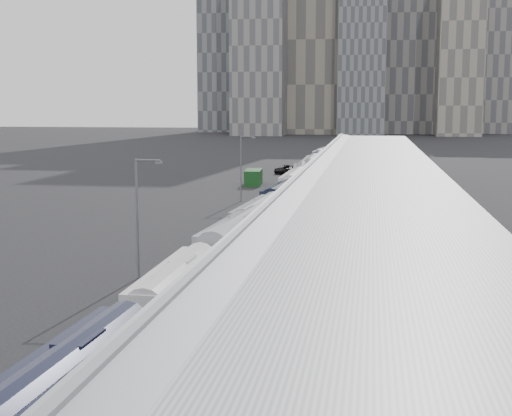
% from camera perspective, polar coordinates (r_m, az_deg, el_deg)
% --- Properties ---
extents(sidewalk, '(10.00, 170.00, 0.12)m').
position_cam_1_polar(sidewalk, '(60.69, 5.52, -3.70)').
color(sidewalk, gray).
rests_on(sidewalk, ground).
extents(lane_line, '(0.12, 160.00, 0.02)m').
position_cam_1_polar(lane_line, '(62.23, -4.19, -3.43)').
color(lane_line, gold).
rests_on(lane_line, ground).
extents(depot, '(12.45, 160.40, 7.20)m').
position_cam_1_polar(depot, '(59.96, 9.38, -0.56)').
color(depot, gray).
rests_on(depot, ground).
extents(skyline, '(145.00, 64.00, 120.00)m').
position_cam_1_polar(skyline, '(331.04, 6.65, 14.78)').
color(skyline, slate).
rests_on(skyline, ground).
extents(bus_1, '(3.08, 13.10, 3.80)m').
position_cam_1_polar(bus_1, '(27.89, -15.13, -15.14)').
color(bus_1, black).
rests_on(bus_1, ground).
extents(bus_2, '(2.76, 12.30, 3.59)m').
position_cam_1_polar(bus_2, '(41.64, -6.40, -7.19)').
color(bus_2, silver).
rests_on(bus_2, ground).
extents(bus_3, '(3.72, 13.92, 4.02)m').
position_cam_1_polar(bus_3, '(55.08, -1.55, -3.14)').
color(bus_3, gray).
rests_on(bus_3, ground).
extents(bus_4, '(3.53, 13.18, 3.81)m').
position_cam_1_polar(bus_4, '(66.75, 0.30, -1.22)').
color(bus_4, '#96989F').
rests_on(bus_4, ground).
extents(bus_5, '(3.72, 12.79, 3.69)m').
position_cam_1_polar(bus_5, '(82.56, 2.20, 0.55)').
color(bus_5, black).
rests_on(bus_5, ground).
extents(bus_6, '(2.98, 13.46, 3.92)m').
position_cam_1_polar(bus_6, '(95.29, 3.15, 1.63)').
color(bus_6, silver).
rests_on(bus_6, ground).
extents(bus_7, '(3.75, 13.08, 3.77)m').
position_cam_1_polar(bus_7, '(107.49, 3.68, 2.33)').
color(bus_7, slate).
rests_on(bus_7, ground).
extents(bus_8, '(3.02, 13.63, 3.98)m').
position_cam_1_polar(bus_8, '(122.68, 4.51, 3.09)').
color(bus_8, '#989CA1').
rests_on(bus_8, ground).
extents(bus_9, '(2.88, 12.60, 3.66)m').
position_cam_1_polar(bus_9, '(137.32, 4.96, 3.57)').
color(bus_9, black).
rests_on(bus_9, ground).
extents(bus_10, '(2.99, 12.65, 3.67)m').
position_cam_1_polar(bus_10, '(149.69, 5.26, 3.95)').
color(bus_10, silver).
rests_on(bus_10, ground).
extents(tree_1, '(2.99, 2.99, 5.18)m').
position_cam_1_polar(tree_1, '(37.23, -2.53, -5.56)').
color(tree_1, black).
rests_on(tree_1, ground).
extents(tree_2, '(2.65, 2.65, 4.58)m').
position_cam_1_polar(tree_2, '(64.82, 2.70, -0.05)').
color(tree_2, black).
rests_on(tree_2, ground).
extents(tree_3, '(2.39, 2.39, 4.45)m').
position_cam_1_polar(tree_3, '(81.66, 4.15, 1.64)').
color(tree_3, black).
rests_on(tree_3, ground).
extents(tree_4, '(2.51, 2.51, 5.04)m').
position_cam_1_polar(tree_4, '(110.24, 5.45, 3.59)').
color(tree_4, black).
rests_on(tree_4, ground).
extents(tree_5, '(1.13, 1.13, 4.23)m').
position_cam_1_polar(tree_5, '(132.56, 6.39, 4.24)').
color(tree_5, black).
rests_on(tree_5, ground).
extents(street_lamp_near, '(2.04, 0.22, 8.76)m').
position_cam_1_polar(street_lamp_near, '(52.11, -9.30, -0.14)').
color(street_lamp_near, '#59595E').
rests_on(street_lamp_near, ground).
extents(street_lamp_far, '(2.04, 0.22, 8.65)m').
position_cam_1_polar(street_lamp_far, '(93.52, -1.10, 3.58)').
color(street_lamp_far, '#59595E').
rests_on(street_lamp_far, ground).
extents(shipping_container, '(2.99, 6.67, 2.44)m').
position_cam_1_polar(shipping_container, '(113.51, -0.20, 2.47)').
color(shipping_container, '#113915').
rests_on(shipping_container, ground).
extents(suv, '(4.66, 6.29, 1.59)m').
position_cam_1_polar(suv, '(132.72, 2.41, 3.11)').
color(suv, black).
rests_on(suv, ground).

